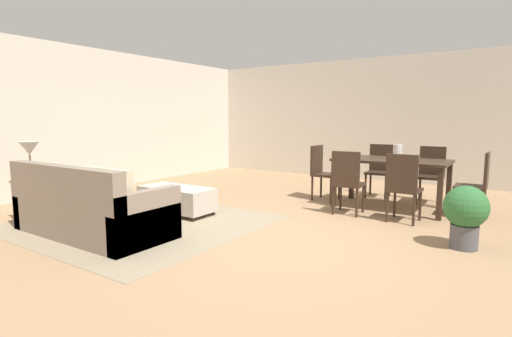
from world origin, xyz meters
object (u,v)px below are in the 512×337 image
Objects in this scene: ottoman_table at (177,198)px; dining_chair_far_left at (380,167)px; dining_chair_near_left at (347,179)px; dining_table at (391,165)px; couch at (90,210)px; vase_centerpiece at (398,152)px; dining_chair_far_right at (431,171)px; dining_chair_near_right at (403,184)px; dining_chair_head_west at (322,169)px; dining_chair_head_east at (478,181)px; book_on_ottoman at (175,186)px; potted_plant at (466,212)px; table_lamp at (29,150)px; side_table at (32,188)px.

dining_chair_far_left is at bearing 54.92° from ottoman_table.
dining_table is at bearing 62.94° from dining_chair_near_left.
ottoman_table is at bearing 86.20° from couch.
couch is 8.60× the size of vase_centerpiece.
dining_chair_far_right reaches higher than dining_table.
dining_chair_head_west is at bearing 151.91° from dining_chair_near_right.
ottoman_table is 1.22× the size of dining_chair_head_east.
couch is 1.30m from book_on_ottoman.
vase_centerpiece is 1.90m from potted_plant.
ottoman_table is 2.14× the size of table_lamp.
dining_chair_head_west is (-1.59, -0.76, 0.00)m from dining_chair_far_right.
dining_table is 0.89m from dining_chair_near_right.
couch is 4.35m from vase_centerpiece.
table_lamp reaches higher than dining_chair_head_west.
book_on_ottoman is (1.39, 1.30, -0.03)m from side_table.
dining_chair_near_right is 1.00× the size of dining_chair_head_west.
vase_centerpiece is (-0.33, -0.82, 0.36)m from dining_chair_far_right.
ottoman_table is 4.10m from dining_chair_far_right.
dining_chair_near_right reaches higher than dining_table.
dining_chair_near_right is 3.15m from book_on_ottoman.
dining_chair_far_left is at bearing 152.96° from dining_chair_head_east.
dining_chair_far_right reaches higher than potted_plant.
dining_chair_far_right is 4.12m from book_on_ottoman.
dining_chair_far_right is (4.31, 4.21, 0.09)m from side_table.
book_on_ottoman is (-1.32, -2.15, -0.11)m from dining_chair_head_west.
dining_chair_head_east reaches higher than dining_table.
dining_chair_head_west is at bearing 67.80° from couch.
dining_chair_far_left is (-0.80, 1.64, 0.00)m from dining_chair_near_right.
dining_chair_head_east is 1.36× the size of potted_plant.
dining_chair_near_right reaches higher than couch.
dining_table reaches higher than book_on_ottoman.
dining_chair_far_left is 3.61m from book_on_ottoman.
dining_chair_near_left is 0.77m from dining_chair_near_right.
vase_centerpiece is (0.10, -0.03, 0.21)m from dining_table.
couch is 1.31m from side_table.
dining_chair_near_left is 1.00× the size of dining_chair_far_left.
dining_chair_near_left is at bearing 32.03° from ottoman_table.
side_table is (-1.31, -0.00, 0.13)m from couch.
dining_chair_near_left and dining_chair_near_right have the same top height.
side_table is at bearing -135.65° from dining_chair_far_right.
couch is 2.95× the size of potted_plant.
dining_chair_head_west is 1.31m from vase_centerpiece.
dining_chair_head_west is (-0.74, -0.82, 0.00)m from dining_chair_far_left.
dining_chair_head_west is (-1.16, 0.03, -0.15)m from dining_table.
vase_centerpiece is at bearing 126.54° from potted_plant.
table_lamp reaches higher than vase_centerpiece.
dining_chair_head_east is 1.54m from potted_plant.
vase_centerpiece reaches higher than side_table.
dining_chair_head_west is at bearing 177.21° from vase_centerpiece.
dining_chair_near_left is at bearing -117.86° from dining_chair_far_right.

